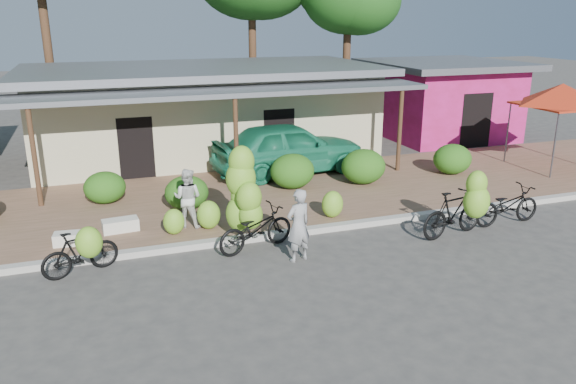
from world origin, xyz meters
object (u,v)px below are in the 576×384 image
at_px(bike_left, 82,251).
at_px(sack_far, 71,238).
at_px(red_canopy, 562,95).
at_px(bike_center, 249,209).
at_px(sack_near, 120,225).
at_px(vendor, 298,225).
at_px(bystander, 188,198).
at_px(teal_van, 289,148).
at_px(bike_right, 459,209).
at_px(bike_far_right, 507,206).

height_order(bike_left, sack_far, bike_left).
bearing_deg(bike_left, red_canopy, -96.66).
relative_size(bike_center, sack_near, 2.77).
relative_size(vendor, bystander, 1.11).
bearing_deg(teal_van, bike_center, 146.47).
bearing_deg(bike_right, vendor, 77.90).
relative_size(red_canopy, bike_far_right, 1.80).
distance_m(sack_near, vendor, 4.59).
height_order(bike_right, bike_far_right, bike_right).
height_order(red_canopy, vendor, red_canopy).
bearing_deg(red_canopy, bike_center, -165.44).
height_order(sack_near, teal_van, teal_van).
relative_size(bike_left, bike_right, 0.84).
xyz_separation_m(red_canopy, bystander, (-12.92, -1.60, -1.75)).
bearing_deg(sack_far, bike_right, -15.03).
height_order(bike_left, teal_van, teal_van).
bearing_deg(bystander, bike_far_right, -165.64).
height_order(bike_right, sack_near, bike_right).
bearing_deg(red_canopy, vendor, -159.15).
bearing_deg(vendor, bystander, -70.19).
relative_size(bike_far_right, sack_far, 2.59).
xyz_separation_m(red_canopy, bike_center, (-11.75, -3.05, -1.70)).
bearing_deg(red_canopy, bike_far_right, -143.10).
bearing_deg(bike_center, sack_far, 55.96).
bearing_deg(bike_left, bystander, -73.17).
xyz_separation_m(sack_near, sack_far, (-1.13, -0.48, -0.01)).
xyz_separation_m(bike_left, bike_right, (8.54, -0.81, 0.18)).
relative_size(red_canopy, teal_van, 0.69).
height_order(bike_left, bike_center, bike_center).
bearing_deg(sack_near, bike_left, -112.95).
bearing_deg(bike_far_right, bike_right, 100.26).
relative_size(red_canopy, vendor, 2.13).
height_order(bike_right, vendor, bike_right).
relative_size(bike_right, bystander, 1.35).
xyz_separation_m(bike_right, vendor, (-4.08, 0.05, 0.09)).
relative_size(bystander, teal_van, 0.29).
xyz_separation_m(vendor, bystander, (-1.97, 2.57, 0.04)).
xyz_separation_m(red_canopy, bike_left, (-15.42, -3.42, -2.05)).
bearing_deg(bystander, vendor, 157.80).
distance_m(bystander, teal_van, 5.53).
xyz_separation_m(bike_center, sack_near, (-2.80, 1.68, -0.64)).
xyz_separation_m(red_canopy, sack_far, (-15.68, -1.86, -2.35)).
distance_m(vendor, bystander, 3.23).
relative_size(bike_left, vendor, 1.02).
bearing_deg(bike_far_right, sack_far, 77.38).
relative_size(bike_left, teal_van, 0.33).
height_order(red_canopy, bystander, red_canopy).
xyz_separation_m(bike_right, bystander, (-6.04, 2.62, 0.13)).
distance_m(bike_center, bike_far_right, 6.69).
bearing_deg(bike_far_right, teal_van, 30.18).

